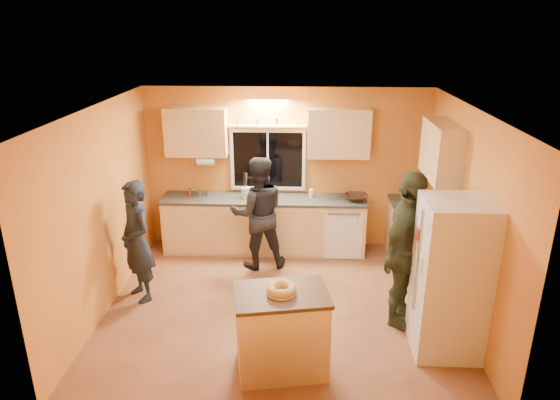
# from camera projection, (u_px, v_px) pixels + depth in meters

# --- Properties ---
(ground) EXTENTS (4.50, 4.50, 0.00)m
(ground) POSITION_uv_depth(u_px,v_px,m) (281.00, 306.00, 6.59)
(ground) COLOR brown
(ground) RESTS_ON ground
(room_shell) EXTENTS (4.54, 4.04, 2.61)m
(room_shell) POSITION_uv_depth(u_px,v_px,m) (292.00, 180.00, 6.42)
(room_shell) COLOR orange
(room_shell) RESTS_ON ground
(back_counter) EXTENTS (4.23, 0.62, 0.90)m
(back_counter) POSITION_uv_depth(u_px,v_px,m) (287.00, 225.00, 8.03)
(back_counter) COLOR tan
(back_counter) RESTS_ON ground
(right_counter) EXTENTS (0.62, 1.84, 0.90)m
(right_counter) POSITION_uv_depth(u_px,v_px,m) (425.00, 261.00, 6.82)
(right_counter) COLOR tan
(right_counter) RESTS_ON ground
(refrigerator) EXTENTS (0.72, 0.70, 1.80)m
(refrigerator) POSITION_uv_depth(u_px,v_px,m) (451.00, 278.00, 5.45)
(refrigerator) COLOR silver
(refrigerator) RESTS_ON ground
(island) EXTENTS (1.07, 0.82, 0.93)m
(island) POSITION_uv_depth(u_px,v_px,m) (281.00, 331.00, 5.25)
(island) COLOR tan
(island) RESTS_ON ground
(bundt_pastry) EXTENTS (0.31, 0.31, 0.09)m
(bundt_pastry) POSITION_uv_depth(u_px,v_px,m) (281.00, 289.00, 5.08)
(bundt_pastry) COLOR tan
(bundt_pastry) RESTS_ON island
(person_left) EXTENTS (0.70, 0.71, 1.65)m
(person_left) POSITION_uv_depth(u_px,v_px,m) (137.00, 242.00, 6.52)
(person_left) COLOR black
(person_left) RESTS_ON ground
(person_center) EXTENTS (0.96, 0.82, 1.72)m
(person_center) POSITION_uv_depth(u_px,v_px,m) (258.00, 213.00, 7.39)
(person_center) COLOR black
(person_center) RESTS_ON ground
(person_right) EXTENTS (1.00, 1.23, 1.96)m
(person_right) POSITION_uv_depth(u_px,v_px,m) (406.00, 251.00, 5.91)
(person_right) COLOR #2D3320
(person_right) RESTS_ON ground
(mixing_bowl) EXTENTS (0.37, 0.37, 0.09)m
(mixing_bowl) POSITION_uv_depth(u_px,v_px,m) (356.00, 197.00, 7.79)
(mixing_bowl) COLOR black
(mixing_bowl) RESTS_ON back_counter
(utensil_crock) EXTENTS (0.14, 0.14, 0.17)m
(utensil_crock) POSITION_uv_depth(u_px,v_px,m) (246.00, 193.00, 7.87)
(utensil_crock) COLOR #ECE7C5
(utensil_crock) RESTS_ON back_counter
(potted_plant) EXTENTS (0.34, 0.31, 0.33)m
(potted_plant) POSITION_uv_depth(u_px,v_px,m) (430.00, 220.00, 6.58)
(potted_plant) COLOR gray
(potted_plant) RESTS_ON right_counter
(red_box) EXTENTS (0.20, 0.18, 0.07)m
(red_box) POSITION_uv_depth(u_px,v_px,m) (420.00, 221.00, 6.90)
(red_box) COLOR maroon
(red_box) RESTS_ON right_counter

